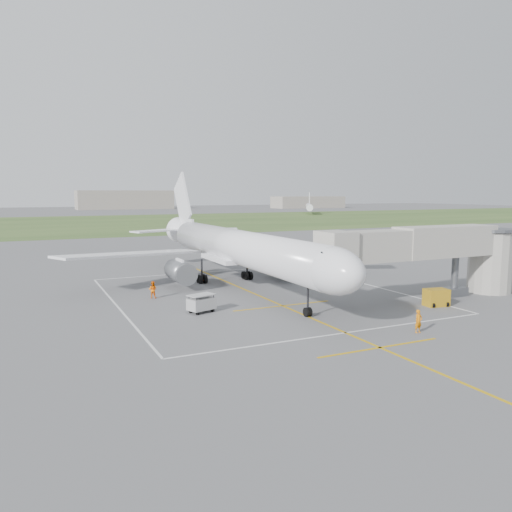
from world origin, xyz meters
name	(u,v)px	position (x,y,z in m)	size (l,w,h in m)	color
ground	(240,288)	(0.00, 0.00, 0.00)	(700.00, 700.00, 0.00)	#57575A
grass_strip	(90,223)	(0.00, 130.00, 0.01)	(700.00, 120.00, 0.02)	#365023
apron_markings	(263,297)	(0.00, -5.82, 0.01)	(28.20, 60.00, 0.01)	#C0910B
airliner	(237,248)	(0.00, 0.75, 4.39)	(38.93, 46.75, 13.52)	white
jet_bridge	(439,251)	(15.72, -13.50, 4.74)	(23.40, 5.00, 7.20)	#A8A397
gpu_unit	(436,298)	(12.94, -16.13, 0.79)	(2.33, 1.80, 1.60)	#B08116
baggage_cart	(201,303)	(-7.70, -9.23, 0.83)	(2.64, 2.06, 1.61)	#AFAFAF
ramp_worker_nose	(418,321)	(4.98, -22.29, 0.88)	(0.64, 0.42, 1.76)	orange
ramp_worker_wing	(153,290)	(-10.12, -1.40, 0.86)	(0.83, 0.65, 1.71)	orange
distant_hangars	(31,202)	(-16.15, 265.19, 5.17)	(345.00, 49.00, 12.00)	gray
distant_aircraft	(143,210)	(24.10, 155.97, 3.59)	(190.15, 47.23, 8.85)	white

